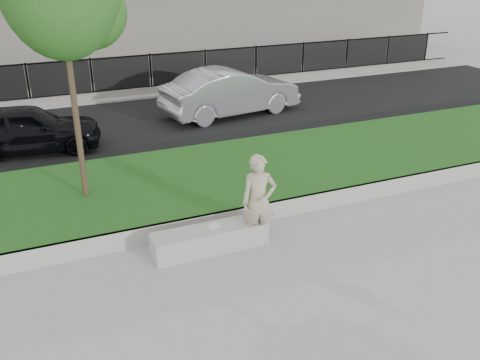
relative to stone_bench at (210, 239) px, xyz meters
name	(u,v)px	position (x,y,z in m)	size (l,w,h in m)	color
ground	(234,256)	(0.32, -0.40, -0.23)	(90.00, 90.00, 0.00)	gray
grass_bank	(184,186)	(0.32, 2.60, -0.03)	(34.00, 4.00, 0.40)	black
grass_kerb	(214,222)	(0.32, 0.64, -0.03)	(34.00, 0.08, 0.40)	gray
street	(132,126)	(0.32, 8.10, -0.21)	(34.00, 7.00, 0.04)	black
far_pavement	(106,92)	(0.32, 12.60, -0.17)	(34.00, 3.00, 0.12)	gray
iron_fence	(109,86)	(0.32, 11.60, 0.32)	(32.00, 0.30, 1.50)	slate
stone_bench	(210,239)	(0.00, 0.00, 0.00)	(2.21, 0.55, 0.45)	gray
man	(259,201)	(0.94, -0.15, 0.68)	(0.66, 0.44, 1.82)	tan
book	(213,226)	(0.08, 0.04, 0.24)	(0.22, 0.16, 0.02)	silver
car_dark	(26,129)	(-2.83, 6.86, 0.49)	(1.59, 3.94, 1.34)	black
car_silver	(231,92)	(3.72, 7.99, 0.59)	(1.64, 4.71, 1.55)	#9EA0A7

